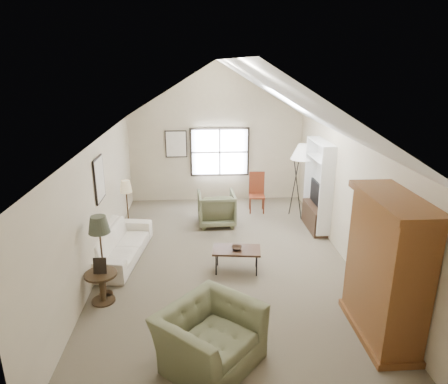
{
  "coord_description": "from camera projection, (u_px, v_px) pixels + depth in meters",
  "views": [
    {
      "loc": [
        -0.49,
        -7.37,
        3.96
      ],
      "look_at": [
        0.0,
        0.4,
        1.4
      ],
      "focal_mm": 32.0,
      "sensor_mm": 36.0,
      "label": 1
    }
  ],
  "objects": [
    {
      "name": "room_shell",
      "position": [
        225.0,
        105.0,
        7.26
      ],
      "size": [
        5.01,
        8.01,
        4.0
      ],
      "color": "brown",
      "rests_on": "ground"
    },
    {
      "name": "window",
      "position": [
        220.0,
        152.0,
        11.57
      ],
      "size": [
        1.72,
        0.08,
        1.42
      ],
      "primitive_type": "cube",
      "color": "black",
      "rests_on": "room_shell"
    },
    {
      "name": "skylight",
      "position": [
        286.0,
        99.0,
        8.18
      ],
      "size": [
        0.8,
        1.2,
        0.52
      ],
      "primitive_type": null,
      "color": "white",
      "rests_on": "room_shell"
    },
    {
      "name": "wall_art",
      "position": [
        141.0,
        160.0,
        9.45
      ],
      "size": [
        1.97,
        3.71,
        0.88
      ],
      "color": "black",
      "rests_on": "room_shell"
    },
    {
      "name": "armoire",
      "position": [
        386.0,
        269.0,
        5.77
      ],
      "size": [
        0.6,
        1.5,
        2.2
      ],
      "primitive_type": "cube",
      "color": "brown",
      "rests_on": "ground"
    },
    {
      "name": "tv_alcove",
      "position": [
        318.0,
        184.0,
        9.56
      ],
      "size": [
        0.32,
        1.3,
        2.1
      ],
      "primitive_type": "cube",
      "color": "white",
      "rests_on": "ground"
    },
    {
      "name": "media_console",
      "position": [
        315.0,
        217.0,
        9.82
      ],
      "size": [
        0.34,
        1.18,
        0.6
      ],
      "primitive_type": "cube",
      "color": "#382316",
      "rests_on": "ground"
    },
    {
      "name": "tv_panel",
      "position": [
        317.0,
        193.0,
        9.63
      ],
      "size": [
        0.05,
        0.9,
        0.55
      ],
      "primitive_type": "cube",
      "color": "black",
      "rests_on": "media_console"
    },
    {
      "name": "sofa",
      "position": [
        119.0,
        244.0,
        8.33
      ],
      "size": [
        1.14,
        2.29,
        0.64
      ],
      "primitive_type": "imported",
      "rotation": [
        0.0,
        0.0,
        1.44
      ],
      "color": "silver",
      "rests_on": "ground"
    },
    {
      "name": "armchair_near",
      "position": [
        210.0,
        337.0,
        5.39
      ],
      "size": [
        1.68,
        1.69,
        0.83
      ],
      "primitive_type": "imported",
      "rotation": [
        0.0,
        0.0,
        0.84
      ],
      "color": "#5A5F42",
      "rests_on": "ground"
    },
    {
      "name": "armchair_far",
      "position": [
        217.0,
        208.0,
        10.07
      ],
      "size": [
        0.95,
        0.97,
        0.85
      ],
      "primitive_type": "imported",
      "rotation": [
        0.0,
        0.0,
        3.19
      ],
      "color": "brown",
      "rests_on": "ground"
    },
    {
      "name": "coffee_table",
      "position": [
        237.0,
        260.0,
        7.85
      ],
      "size": [
        0.98,
        0.62,
        0.47
      ],
      "primitive_type": "cube",
      "rotation": [
        0.0,
        0.0,
        -0.12
      ],
      "color": "#3E2619",
      "rests_on": "ground"
    },
    {
      "name": "bowl",
      "position": [
        237.0,
        248.0,
        7.77
      ],
      "size": [
        0.25,
        0.25,
        0.05
      ],
      "primitive_type": "imported",
      "rotation": [
        0.0,
        0.0,
        -0.12
      ],
      "color": "#332314",
      "rests_on": "coffee_table"
    },
    {
      "name": "side_table",
      "position": [
        102.0,
        287.0,
        6.83
      ],
      "size": [
        0.62,
        0.62,
        0.55
      ],
      "primitive_type": "cylinder",
      "rotation": [
        0.0,
        0.0,
        -0.13
      ],
      "color": "#352415",
      "rests_on": "ground"
    },
    {
      "name": "side_chair",
      "position": [
        257.0,
        193.0,
        10.87
      ],
      "size": [
        0.46,
        0.46,
        1.09
      ],
      "primitive_type": "cube",
      "rotation": [
        0.0,
        0.0,
        -0.08
      ],
      "color": "maroon",
      "rests_on": "ground"
    },
    {
      "name": "tripod_lamp",
      "position": [
        300.0,
        180.0,
        10.42
      ],
      "size": [
        0.67,
        0.67,
        2.0
      ],
      "primitive_type": null,
      "rotation": [
        0.0,
        0.0,
        0.17
      ],
      "color": "silver",
      "rests_on": "ground"
    },
    {
      "name": "dark_lamp",
      "position": [
        102.0,
        256.0,
        6.87
      ],
      "size": [
        0.41,
        0.41,
        1.53
      ],
      "primitive_type": null,
      "rotation": [
        0.0,
        0.0,
        -0.13
      ],
      "color": "#2A2D20",
      "rests_on": "ground"
    },
    {
      "name": "tan_lamp",
      "position": [
        128.0,
        208.0,
        9.35
      ],
      "size": [
        0.31,
        0.31,
        1.38
      ],
      "primitive_type": null,
      "rotation": [
        0.0,
        0.0,
        -0.13
      ],
      "color": "tan",
      "rests_on": "ground"
    }
  ]
}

